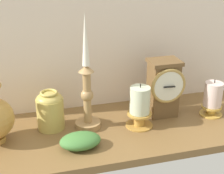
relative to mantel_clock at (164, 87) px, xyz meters
The scene contains 8 objects.
ground_plane 21.81cm from the mantel_clock, 166.75° to the right, with size 100.00×36.00×2.40cm, color brown.
back_wall 32.24cm from the mantel_clock, 142.02° to the left, with size 120.00×2.00×65.00cm, color beige.
mantel_clock is the anchor object (origin of this frame).
candlestick_tall_left 25.98cm from the mantel_clock, behind, with size 7.97×7.97×36.24cm.
brass_vase_jar 37.21cm from the mantel_clock, behind, with size 8.42×8.42×12.40cm.
pillar_candle_front 11.72cm from the mantel_clock, 152.78° to the right, with size 8.63×8.63×14.42cm.
pillar_candle_near_clock 16.98cm from the mantel_clock, 14.05° to the right, with size 7.51×7.51×12.74cm.
ivy_sprig 33.59cm from the mantel_clock, 157.72° to the right, with size 11.74×8.22×4.21cm.
Camera 1 is at (-24.69, -88.44, 53.21)cm, focal length 53.74 mm.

